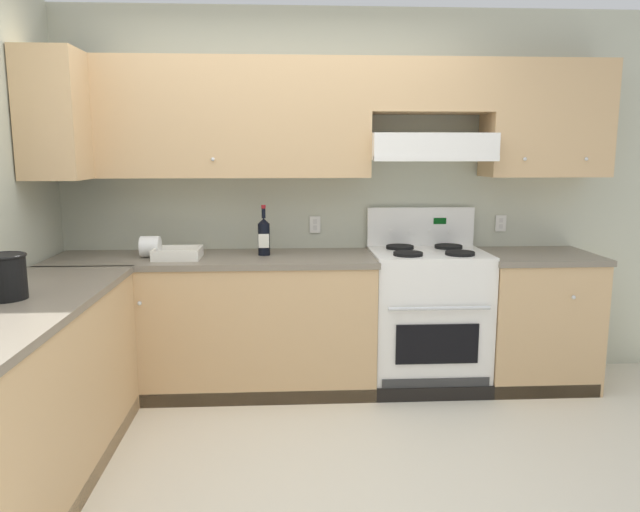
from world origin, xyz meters
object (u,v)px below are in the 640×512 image
at_px(wine_bottle, 264,236).
at_px(bucket, 4,276).
at_px(paper_towel_roll, 150,247).
at_px(stove, 427,317).
at_px(bowl, 178,255).

height_order(wine_bottle, bucket, wine_bottle).
relative_size(bucket, paper_towel_roll, 1.54).
bearing_deg(stove, wine_bottle, 178.57).
height_order(wine_bottle, paper_towel_roll, wine_bottle).
height_order(bowl, bucket, bucket).
distance_m(bucket, paper_towel_roll, 1.20).
height_order(stove, paper_towel_roll, stove).
xyz_separation_m(stove, bowl, (-1.65, -0.07, 0.46)).
height_order(bowl, paper_towel_roll, paper_towel_roll).
xyz_separation_m(wine_bottle, paper_towel_roll, (-0.73, -0.04, -0.06)).
relative_size(stove, paper_towel_roll, 8.74).
distance_m(stove, paper_towel_roll, 1.90).
bearing_deg(stove, bowl, -177.57).
height_order(bucket, paper_towel_roll, bucket).
xyz_separation_m(stove, bucket, (-2.25, -1.13, 0.54)).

